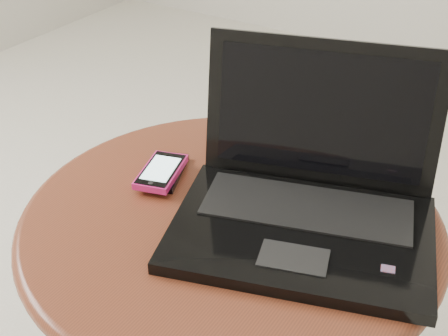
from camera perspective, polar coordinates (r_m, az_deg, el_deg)
The scene contains 4 objects.
table at distance 1.04m, azimuth 0.57°, elevation -9.10°, with size 0.66×0.66×0.52m.
laptop at distance 0.93m, azimuth 7.61°, elevation -2.62°, with size 0.44×0.40×0.24m.
phone_black at distance 1.06m, azimuth -5.45°, elevation -0.33°, with size 0.09×0.12×0.01m.
phone_pink at distance 1.04m, azimuth -5.78°, elevation -0.33°, with size 0.09×0.12×0.01m.
Camera 1 is at (0.32, -0.71, 1.10)m, focal length 50.13 mm.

